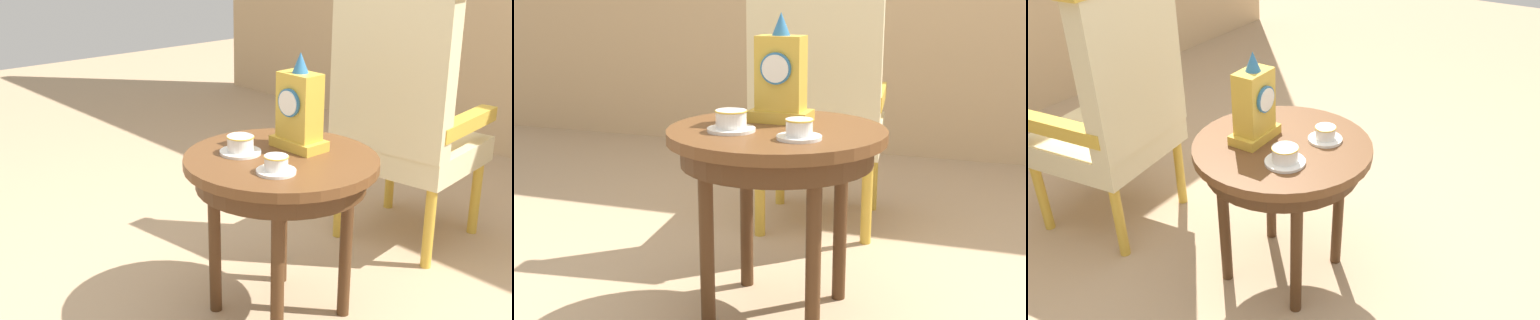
{
  "view_description": "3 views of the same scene",
  "coord_description": "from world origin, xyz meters",
  "views": [
    {
      "loc": [
        1.49,
        -1.47,
        1.33
      ],
      "look_at": [
        -0.12,
        -0.06,
        0.57
      ],
      "focal_mm": 46.67,
      "sensor_mm": 36.0,
      "label": 1
    },
    {
      "loc": [
        0.58,
        -1.86,
        1.0
      ],
      "look_at": [
        -0.06,
        -0.02,
        0.5
      ],
      "focal_mm": 46.58,
      "sensor_mm": 36.0,
      "label": 2
    },
    {
      "loc": [
        -1.49,
        -0.95,
        1.54
      ],
      "look_at": [
        0.01,
        0.01,
        0.5
      ],
      "focal_mm": 37.69,
      "sensor_mm": 36.0,
      "label": 3
    }
  ],
  "objects": [
    {
      "name": "mantel_clock",
      "position": [
        -0.06,
        0.08,
        0.74
      ],
      "size": [
        0.19,
        0.11,
        0.34
      ],
      "color": "gold",
      "rests_on": "side_table"
    },
    {
      "name": "teacup_right",
      "position": [
        0.07,
        -0.14,
        0.62
      ],
      "size": [
        0.13,
        0.13,
        0.06
      ],
      "color": "white",
      "rests_on": "side_table"
    },
    {
      "name": "armchair",
      "position": [
        -0.12,
        0.76,
        0.59
      ],
      "size": [
        0.6,
        0.59,
        1.14
      ],
      "color": "beige",
      "rests_on": "ground"
    },
    {
      "name": "teacup_left",
      "position": [
        -0.15,
        -0.1,
        0.63
      ],
      "size": [
        0.14,
        0.14,
        0.06
      ],
      "color": "white",
      "rests_on": "side_table"
    },
    {
      "name": "side_table",
      "position": [
        -0.04,
        -0.02,
        0.52
      ],
      "size": [
        0.66,
        0.66,
        0.6
      ],
      "color": "brown",
      "rests_on": "ground"
    },
    {
      "name": "ground_plane",
      "position": [
        0.0,
        0.0,
        0.0
      ],
      "size": [
        10.0,
        10.0,
        0.0
      ],
      "primitive_type": "plane",
      "color": "tan"
    }
  ]
}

